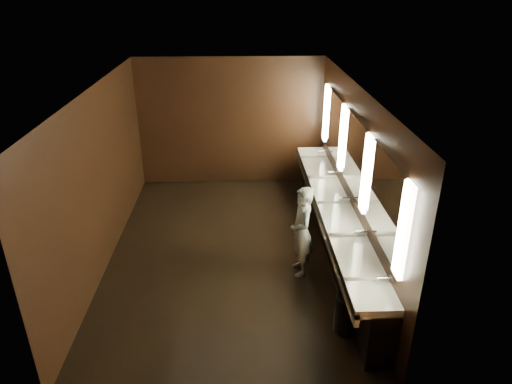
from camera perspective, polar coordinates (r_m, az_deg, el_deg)
The scene contains 10 objects.
floor at distance 7.91m, azimuth -3.26°, elevation -7.44°, with size 6.00×6.00×0.00m, color black.
ceiling at distance 6.82m, azimuth -3.84°, elevation 12.78°, with size 4.00×6.00×0.02m, color #2D2D2B.
wall_back at distance 10.07m, azimuth -3.22°, elevation 8.68°, with size 4.00×0.02×2.80m, color black.
wall_front at distance 4.65m, azimuth -4.20°, elevation -12.88°, with size 4.00×0.02×2.80m, color black.
wall_left at distance 7.57m, azimuth -18.84°, elevation 1.59°, with size 0.02×6.00×2.80m, color black.
wall_right at distance 7.47m, azimuth 12.01°, elevation 2.11°, with size 0.02×6.00×2.80m, color black.
sink_counter at distance 7.81m, azimuth 9.95°, elevation -4.01°, with size 0.55×5.40×1.01m.
mirror_band at distance 7.34m, azimuth 12.11°, elevation 4.62°, with size 0.06×5.03×1.15m.
person at distance 7.05m, azimuth 5.72°, elevation -4.95°, with size 0.54×0.35×1.47m, color #86A1C8.
trash_bin at distance 6.31m, azimuth 11.36°, elevation -14.65°, with size 0.34×0.34×0.53m, color black.
Camera 1 is at (0.19, -6.66, 4.26)m, focal length 32.00 mm.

